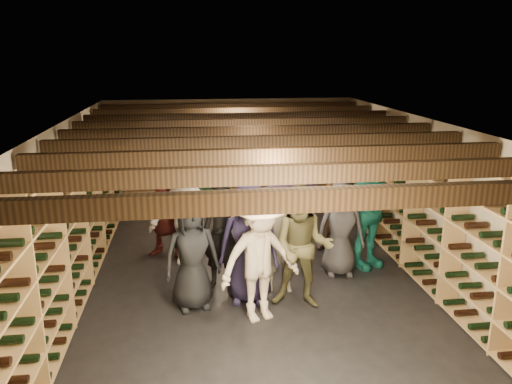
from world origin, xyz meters
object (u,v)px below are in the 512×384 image
Objects in this scene: person_2 at (303,248)px; person_6 at (249,243)px; person_10 at (194,205)px; person_12 at (341,229)px; person_5 at (165,211)px; person_8 at (342,206)px; person_0 at (192,254)px; crate_stack_right at (281,234)px; crate_stack_left at (233,223)px; person_1 at (222,235)px; person_7 at (281,242)px; person_9 at (185,210)px; person_3 at (260,258)px; person_11 at (293,199)px; crate_loose at (238,222)px; person_4 at (368,211)px.

person_2 is 0.75m from person_6.
person_10 is 2.64m from person_12.
person_8 is (3.01, -0.29, 0.06)m from person_5.
crate_stack_right is at bearing 39.93° from person_0.
crate_stack_left is 2.02m from person_1.
crate_stack_left is at bearing 110.50° from person_7.
person_9 reaches higher than crate_stack_right.
person_2 is at bearing -19.59° from person_0.
person_8 is (1.79, 1.54, -0.01)m from person_6.
person_3 is at bearing -91.86° from person_10.
person_9 is (-0.94, 1.95, 0.07)m from person_3.
crate_stack_left is at bearing 137.51° from person_12.
person_10 is 1.73m from person_11.
person_6 is 1.02× the size of person_8.
person_8 reaches higher than person_10.
crate_loose is 0.33× the size of person_12.
person_9 is 1.23× the size of person_12.
person_1 is 0.90× the size of person_9.
person_8 is at bearing 51.35° from person_6.
person_1 is 1.87m from person_12.
person_6 reaches higher than person_8.
person_11 reaches higher than person_12.
person_1 is at bearing -95.69° from person_10.
person_1 is at bearing -38.04° from person_5.
person_7 reaches higher than crate_stack_left.
person_0 is at bearing -57.55° from person_5.
person_7 is (1.71, -1.60, -0.04)m from person_5.
crate_stack_right is 2.13m from person_1.
person_4 is 2.94m from person_9.
crate_stack_left is 0.40× the size of person_2.
person_9 is (-1.02, -1.70, 0.83)m from crate_loose.
person_2 is 1.14× the size of person_12.
person_12 is at bearing -60.82° from crate_loose.
person_1 is at bearing -167.22° from person_12.
person_6 reaches higher than person_10.
crate_stack_left is 0.44× the size of person_5.
person_10 is (-1.22, 1.83, 0.05)m from person_7.
person_2 reaches higher than person_0.
person_8 is 0.86m from person_11.
person_7 is 0.93× the size of person_10.
person_10 is at bearing 75.05° from person_0.
person_6 is at bearing -116.52° from person_8.
person_12 is (2.38, -0.73, -0.17)m from person_9.
person_1 is 1.12× the size of person_7.
person_10 reaches higher than person_0.
person_5 is 2.34m from person_7.
person_7 reaches higher than crate_loose.
person_3 is at bearing -40.15° from person_0.
person_5 is (-2.06, -0.24, 0.61)m from crate_stack_right.
person_3 is 2.70m from person_8.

